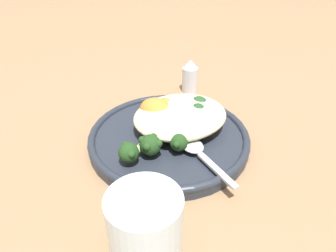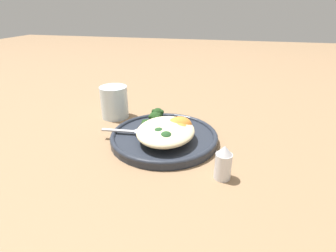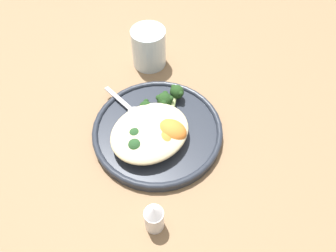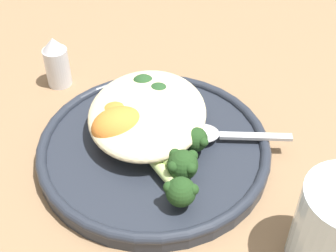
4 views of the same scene
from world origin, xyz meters
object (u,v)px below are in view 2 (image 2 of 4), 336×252
broccoli_stalk_0 (161,117)px  broccoli_stalk_2 (155,126)px  plate (164,137)px  kale_tuft (164,137)px  broccoli_stalk_4 (154,134)px  spoon (138,131)px  quinoa_mound (166,131)px  sweet_potato_chunk_1 (179,130)px  salt_shaker (223,163)px  broccoli_stalk_1 (159,121)px  sweet_potato_chunk_0 (179,125)px  water_glass (114,102)px  broccoli_stalk_3 (157,128)px

broccoli_stalk_0 → broccoli_stalk_2: size_ratio=1.00×
plate → kale_tuft: bearing=-166.3°
broccoli_stalk_4 → spoon: 0.05m
quinoa_mound → broccoli_stalk_4: size_ratio=1.79×
quinoa_mound → sweet_potato_chunk_1: 0.03m
broccoli_stalk_2 → kale_tuft: 0.07m
sweet_potato_chunk_1 → salt_shaker: salt_shaker is taller
broccoli_stalk_1 → sweet_potato_chunk_0: (-0.03, -0.06, 0.01)m
plate → broccoli_stalk_1: (0.04, 0.02, 0.02)m
broccoli_stalk_4 → water_glass: bearing=-94.2°
broccoli_stalk_3 → kale_tuft: kale_tuft is taller
sweet_potato_chunk_1 → quinoa_mound: bearing=112.5°
broccoli_stalk_2 → broccoli_stalk_3: size_ratio=1.06×
broccoli_stalk_3 → sweet_potato_chunk_1: sweet_potato_chunk_1 is taller
broccoli_stalk_0 → broccoli_stalk_1: size_ratio=1.18×
quinoa_mound → spoon: quinoa_mound is taller
plate → broccoli_stalk_4: size_ratio=3.00×
kale_tuft → water_glass: 0.25m
broccoli_stalk_1 → spoon: (-0.05, 0.04, -0.01)m
broccoli_stalk_4 → salt_shaker: salt_shaker is taller
broccoli_stalk_0 → water_glass: (0.05, 0.15, 0.01)m
kale_tuft → sweet_potato_chunk_0: bearing=-19.8°
sweet_potato_chunk_1 → salt_shaker: (-0.10, -0.10, -0.01)m
broccoli_stalk_1 → water_glass: (0.08, 0.15, 0.01)m
broccoli_stalk_2 → sweet_potato_chunk_0: 0.06m
sweet_potato_chunk_0 → broccoli_stalk_1: bearing=60.7°
quinoa_mound → broccoli_stalk_2: bearing=45.8°
broccoli_stalk_0 → broccoli_stalk_4: (-0.10, -0.01, 0.00)m
plate → broccoli_stalk_4: 0.04m
broccoli_stalk_1 → sweet_potato_chunk_1: bearing=175.3°
quinoa_mound → broccoli_stalk_4: bearing=104.9°
plate → broccoli_stalk_0: (0.07, 0.03, 0.02)m
broccoli_stalk_2 → sweet_potato_chunk_1: (-0.02, -0.06, 0.01)m
broccoli_stalk_3 → broccoli_stalk_0: bearing=-104.0°
plate → salt_shaker: size_ratio=3.69×
broccoli_stalk_0 → sweet_potato_chunk_1: size_ratio=2.03×
sweet_potato_chunk_0 → sweet_potato_chunk_1: (-0.02, -0.00, -0.00)m
broccoli_stalk_0 → sweet_potato_chunk_0: bearing=-172.2°
broccoli_stalk_0 → kale_tuft: bearing=160.2°
broccoli_stalk_3 → sweet_potato_chunk_1: 0.06m
salt_shaker → water_glass: bearing=54.0°
broccoli_stalk_4 → broccoli_stalk_2: bearing=-130.4°
plate → quinoa_mound: quinoa_mound is taller
sweet_potato_chunk_0 → sweet_potato_chunk_1: 0.02m
plate → broccoli_stalk_4: (-0.03, 0.02, 0.02)m
plate → broccoli_stalk_0: bearing=21.2°
spoon → broccoli_stalk_0: bearing=-118.4°
broccoli_stalk_3 → spoon: 0.05m
broccoli_stalk_4 → salt_shaker: (-0.09, -0.16, 0.00)m
broccoli_stalk_2 → water_glass: 0.19m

